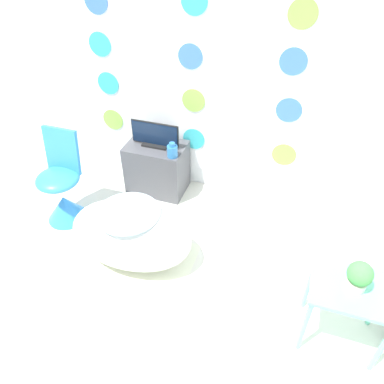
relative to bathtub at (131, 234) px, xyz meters
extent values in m
plane|color=silver|center=(0.12, -0.89, -0.25)|extent=(12.00, 12.00, 0.00)
cube|color=white|center=(0.12, 1.16, 1.05)|extent=(4.69, 0.04, 2.60)
cylinder|color=#8CCC4C|center=(-0.71, 1.13, 0.33)|extent=(0.22, 0.01, 0.22)
cylinder|color=#33B2BF|center=(0.15, 1.13, 0.27)|extent=(0.22, 0.01, 0.22)
cylinder|color=#8CCC4C|center=(1.02, 1.13, 0.27)|extent=(0.22, 0.01, 0.22)
cylinder|color=#33B2BF|center=(-0.70, 1.13, 0.71)|extent=(0.22, 0.01, 0.22)
cylinder|color=#8CCC4C|center=(0.15, 1.13, 0.67)|extent=(0.22, 0.01, 0.22)
cylinder|color=#3F72CC|center=(1.00, 1.13, 0.71)|extent=(0.22, 0.01, 0.22)
cylinder|color=#33B2BF|center=(-0.73, 1.13, 1.07)|extent=(0.22, 0.01, 0.22)
cylinder|color=#3F72CC|center=(0.12, 1.13, 1.06)|extent=(0.22, 0.01, 0.22)
cylinder|color=#3F72CC|center=(0.96, 1.13, 1.11)|extent=(0.22, 0.01, 0.22)
cylinder|color=#3F72CC|center=(-0.71, 1.13, 1.43)|extent=(0.22, 0.01, 0.22)
cylinder|color=#33B2BF|center=(0.15, 1.13, 1.49)|extent=(0.22, 0.01, 0.22)
cylinder|color=#8CCC4C|center=(0.97, 1.13, 1.46)|extent=(0.22, 0.01, 0.22)
cube|color=silver|center=(0.02, -0.09, -0.25)|extent=(0.97, 0.76, 0.01)
ellipsoid|color=white|center=(0.00, 0.00, 0.00)|extent=(1.00, 0.60, 0.50)
cylinder|color=#B2DBEA|center=(0.00, 0.00, 0.23)|extent=(0.50, 0.50, 0.01)
cone|color=#338CE0|center=(-0.79, 0.23, -0.13)|extent=(0.36, 0.36, 0.25)
ellipsoid|color=#338CE0|center=(-0.79, 0.23, 0.20)|extent=(0.38, 0.38, 0.13)
cube|color=#338CE0|center=(-0.79, 0.37, 0.40)|extent=(0.32, 0.09, 0.41)
cube|color=#4C4C51|center=(-0.15, 0.92, 0.00)|extent=(0.56, 0.38, 0.51)
cube|color=white|center=(-0.15, 0.73, 0.10)|extent=(0.48, 0.01, 0.14)
cube|color=black|center=(-0.15, 0.92, 0.27)|extent=(0.25, 0.12, 0.02)
cube|color=black|center=(-0.15, 0.92, 0.38)|extent=(0.47, 0.01, 0.23)
cube|color=#0F1E38|center=(-0.15, 0.91, 0.38)|extent=(0.45, 0.01, 0.21)
cylinder|color=#2D72B7|center=(0.06, 0.79, 0.31)|extent=(0.10, 0.10, 0.11)
cylinder|color=#2D72B7|center=(0.06, 0.79, 0.39)|extent=(0.05, 0.05, 0.03)
cube|color=#72D8B7|center=(1.62, -0.22, 0.27)|extent=(0.50, 0.39, 0.02)
cylinder|color=#72D8B7|center=(1.40, -0.39, 0.00)|extent=(0.03, 0.03, 0.51)
cylinder|color=#72D8B7|center=(1.85, -0.39, 0.00)|extent=(0.03, 0.03, 0.51)
cylinder|color=#72D8B7|center=(1.40, -0.05, 0.00)|extent=(0.03, 0.03, 0.51)
cylinder|color=#72D8B7|center=(1.85, -0.05, 0.00)|extent=(0.03, 0.03, 0.51)
cylinder|color=beige|center=(1.62, -0.22, 0.31)|extent=(0.12, 0.12, 0.07)
sphere|color=#4C9E4C|center=(1.62, -0.22, 0.41)|extent=(0.15, 0.15, 0.15)
camera|label=1|loc=(1.14, -1.85, 2.15)|focal=35.00mm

